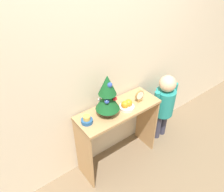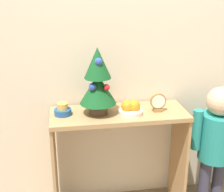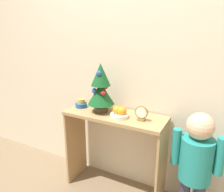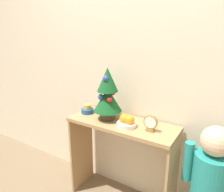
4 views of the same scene
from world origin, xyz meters
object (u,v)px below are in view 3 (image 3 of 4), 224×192
(mini_tree, at_px, (101,88))
(desk_clock, at_px, (141,113))
(fruit_bowl, at_px, (119,113))
(child_figure, at_px, (196,158))
(singing_bowl, at_px, (81,104))

(mini_tree, xyz_separation_m, desk_clock, (0.41, -0.03, -0.16))
(fruit_bowl, distance_m, child_figure, 0.71)
(fruit_bowl, bearing_deg, child_figure, 1.74)
(desk_clock, height_order, child_figure, child_figure)
(singing_bowl, xyz_separation_m, child_figure, (1.11, -0.04, -0.26))
(mini_tree, xyz_separation_m, singing_bowl, (-0.24, 0.02, -0.20))
(singing_bowl, bearing_deg, mini_tree, -3.92)
(mini_tree, height_order, singing_bowl, mini_tree)
(fruit_bowl, distance_m, desk_clock, 0.20)
(singing_bowl, relative_size, child_figure, 0.12)
(fruit_bowl, xyz_separation_m, child_figure, (0.66, 0.02, -0.27))
(fruit_bowl, relative_size, desk_clock, 1.23)
(desk_clock, relative_size, child_figure, 0.14)
(mini_tree, relative_size, desk_clock, 3.47)
(singing_bowl, relative_size, desk_clock, 0.88)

